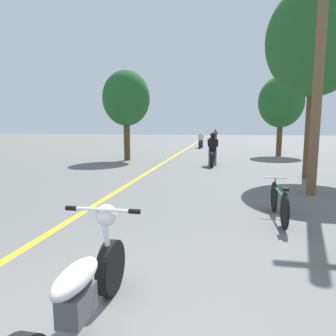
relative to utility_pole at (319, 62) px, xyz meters
name	(u,v)px	position (x,y,z in m)	size (l,w,h in m)	color
lane_stripe_center	(163,163)	(-5.08, 5.93, -3.33)	(0.14, 48.00, 0.01)	yellow
utility_pole	(319,62)	(0.00, 0.00, 0.00)	(1.10, 0.24, 6.48)	brown
roadside_tree_right_near	(316,41)	(0.63, 2.81, 1.20)	(3.18, 2.87, 6.40)	#513A23
roadside_tree_right_far	(281,102)	(1.07, 10.83, -0.15)	(2.64, 2.38, 4.73)	#513A23
roadside_tree_left	(126,99)	(-7.19, 6.84, -0.18)	(2.44, 2.19, 4.59)	#513A23
motorcycle_foreground	(80,291)	(-3.42, -6.01, -2.92)	(0.76, 2.08, 0.99)	black
motorcycle_rider_lead	(213,153)	(-2.72, 5.51, -2.77)	(0.50, 2.11, 1.49)	black
motorcycle_rider_mid	(201,142)	(-4.04, 16.52, -2.82)	(0.50, 2.15, 1.37)	black
motorcycle_rider_far	(215,137)	(-3.12, 27.06, -2.80)	(0.50, 2.09, 1.42)	black
bicycle_parked	(279,202)	(-1.21, -2.36, -2.99)	(0.44, 1.72, 0.74)	black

